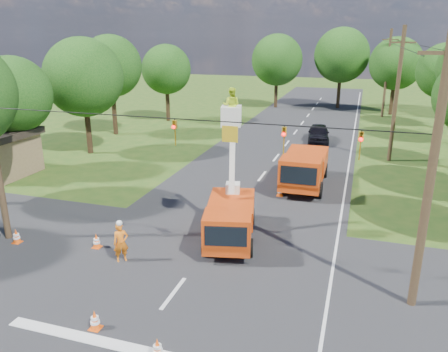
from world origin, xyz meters
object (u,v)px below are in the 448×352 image
(bucket_truck, at_px, (230,210))
(traffic_cone_7, at_px, (312,173))
(traffic_cone_2, at_px, (241,204))
(pole_right_near, at_px, (432,170))
(tree_left_e, at_px, (111,66))
(second_truck, at_px, (304,168))
(tree_right_e, at_px, (445,71))
(tree_left_f, at_px, (166,69))
(ground_worker, at_px, (121,243))
(traffic_cone_3, at_px, (280,191))
(tree_left_d, at_px, (83,77))
(traffic_cone_5, at_px, (16,236))
(distant_car, at_px, (319,133))
(tree_far_a, at_px, (277,60))
(pole_right_mid, at_px, (397,94))
(pole_right_far, at_px, (387,73))
(traffic_cone_1, at_px, (157,349))
(tree_far_c, at_px, (396,64))
(traffic_cone_0, at_px, (95,320))
(tree_far_b, at_px, (342,55))
(traffic_cone_4, at_px, (97,241))
(tree_left_c, at_px, (13,95))

(bucket_truck, relative_size, traffic_cone_7, 10.05)
(traffic_cone_2, xyz_separation_m, pole_right_near, (8.28, -6.79, 4.75))
(bucket_truck, distance_m, traffic_cone_7, 11.09)
(pole_right_near, relative_size, tree_left_e, 1.06)
(second_truck, relative_size, tree_right_e, 0.76)
(tree_left_f, bearing_deg, ground_worker, -68.98)
(traffic_cone_3, height_order, tree_left_d, tree_left_d)
(traffic_cone_2, xyz_separation_m, traffic_cone_3, (1.65, 2.80, 0.00))
(second_truck, bearing_deg, tree_left_d, 168.87)
(bucket_truck, distance_m, tree_left_f, 31.36)
(traffic_cone_5, xyz_separation_m, pole_right_near, (17.21, 0.32, 4.75))
(bucket_truck, xyz_separation_m, tree_left_d, (-15.70, 11.94, 4.61))
(distant_car, distance_m, tree_left_e, 20.38)
(ground_worker, height_order, tree_far_a, tree_far_a)
(pole_right_mid, bearing_deg, pole_right_far, 90.00)
(traffic_cone_1, distance_m, pole_right_mid, 26.82)
(distant_car, height_order, traffic_cone_5, distant_car)
(traffic_cone_1, bearing_deg, tree_far_c, 79.76)
(traffic_cone_0, distance_m, pole_right_mid, 27.09)
(second_truck, height_order, pole_right_near, pole_right_near)
(distant_car, xyz_separation_m, tree_far_b, (0.42, 20.31, 6.02))
(ground_worker, xyz_separation_m, tree_far_c, (12.64, 42.35, 5.18))
(traffic_cone_0, relative_size, tree_right_e, 0.08)
(pole_right_mid, distance_m, pole_right_far, 20.00)
(traffic_cone_7, relative_size, pole_right_near, 0.07)
(bucket_truck, xyz_separation_m, traffic_cone_0, (-2.32, -7.74, -1.15))
(tree_left_d, relative_size, tree_far_b, 0.90)
(second_truck, xyz_separation_m, tree_far_b, (0.01, 33.21, 5.54))
(traffic_cone_2, height_order, tree_left_d, tree_left_d)
(tree_right_e, relative_size, tree_far_c, 0.94)
(second_truck, height_order, traffic_cone_5, second_truck)
(traffic_cone_3, xyz_separation_m, tree_left_d, (-16.88, 5.41, 5.77))
(traffic_cone_0, distance_m, traffic_cone_7, 19.10)
(traffic_cone_0, xyz_separation_m, traffic_cone_2, (1.84, 11.47, 0.00))
(tree_left_f, bearing_deg, tree_right_e, 9.92)
(tree_far_a, bearing_deg, tree_right_e, -23.05)
(ground_worker, height_order, pole_right_mid, pole_right_mid)
(traffic_cone_2, distance_m, traffic_cone_7, 7.63)
(traffic_cone_5, relative_size, tree_left_e, 0.08)
(traffic_cone_4, xyz_separation_m, pole_right_near, (13.36, -0.39, 4.75))
(traffic_cone_4, distance_m, tree_far_b, 45.76)
(second_truck, xyz_separation_m, tree_left_e, (-19.79, 10.21, 5.22))
(bucket_truck, xyz_separation_m, traffic_cone_3, (1.18, 6.53, -1.15))
(tree_far_c, bearing_deg, tree_left_e, -142.75)
(pole_right_mid, distance_m, tree_left_c, 27.32)
(traffic_cone_2, distance_m, pole_right_mid, 16.29)
(pole_right_far, bearing_deg, traffic_cone_0, -102.76)
(bucket_truck, relative_size, traffic_cone_1, 10.05)
(tree_left_f, bearing_deg, pole_right_mid, -23.23)
(tree_right_e, xyz_separation_m, tree_far_a, (-18.80, 8.00, 0.38))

